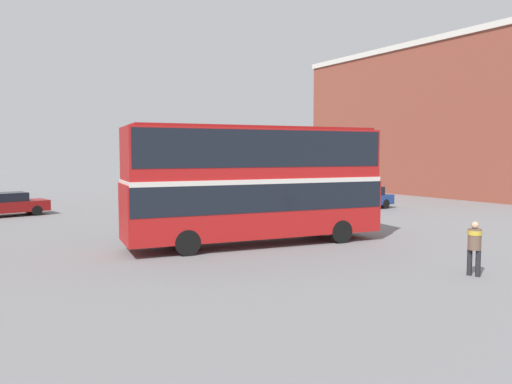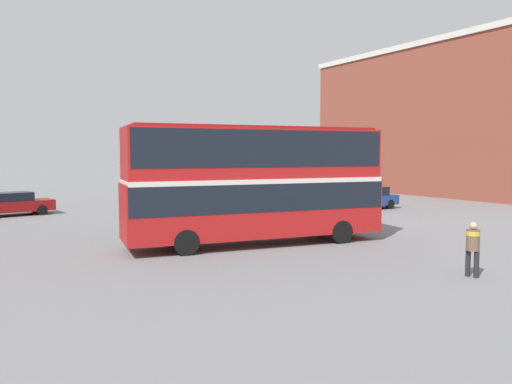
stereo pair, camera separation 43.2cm
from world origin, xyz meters
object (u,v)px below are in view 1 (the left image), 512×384
(double_decker_bus, at_px, (256,178))
(pedestrian_foreground, at_px, (474,243))
(parked_car_kerb_far, at_px, (363,198))
(parked_car_kerb_near, at_px, (259,199))
(parked_car_side_street, at_px, (8,204))

(double_decker_bus, height_order, pedestrian_foreground, double_decker_bus)
(pedestrian_foreground, distance_m, parked_car_kerb_far, 19.10)
(parked_car_kerb_near, xyz_separation_m, parked_car_kerb_far, (6.86, -2.78, -0.03))
(parked_car_kerb_near, height_order, parked_car_side_street, parked_car_kerb_near)
(parked_car_kerb_far, bearing_deg, parked_car_side_street, -24.44)
(double_decker_bus, relative_size, parked_car_side_street, 2.42)
(double_decker_bus, distance_m, parked_car_kerb_near, 12.54)
(parked_car_kerb_near, bearing_deg, double_decker_bus, 55.28)
(parked_car_kerb_far, bearing_deg, pedestrian_foreground, 53.60)
(parked_car_side_street, bearing_deg, pedestrian_foreground, -74.86)
(pedestrian_foreground, height_order, parked_car_kerb_near, pedestrian_foreground)
(double_decker_bus, xyz_separation_m, parked_car_kerb_far, (13.59, 7.60, -2.07))
(pedestrian_foreground, relative_size, parked_car_kerb_far, 0.38)
(double_decker_bus, height_order, parked_car_kerb_near, double_decker_bus)
(pedestrian_foreground, distance_m, parked_car_kerb_near, 19.03)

